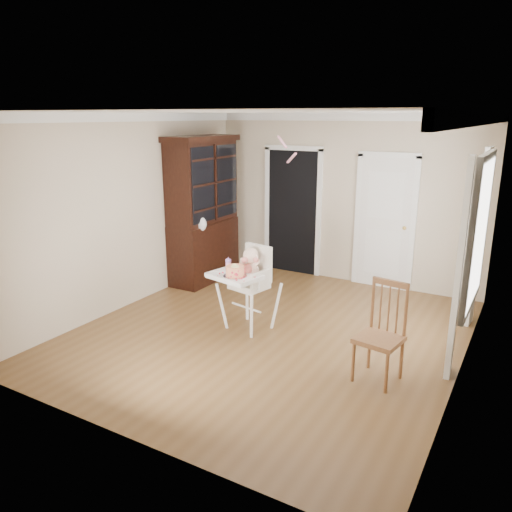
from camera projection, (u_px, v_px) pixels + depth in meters
The scene contains 16 objects.
floor at pixel (270, 332), 6.34m from camera, with size 5.00×5.00×0.00m, color brown.
ceiling at pixel (271, 112), 5.61m from camera, with size 5.00×5.00×0.00m, color white.
wall_back at pixel (343, 199), 8.06m from camera, with size 4.50×4.50×0.00m, color beige.
wall_left at pixel (130, 212), 7.05m from camera, with size 5.00×5.00×0.00m, color beige.
wall_right at pixel (472, 254), 4.90m from camera, with size 5.00×5.00×0.00m, color beige.
crown_molding at pixel (271, 117), 5.63m from camera, with size 4.50×5.00×0.12m, color white, non-canonical shape.
doorway at pixel (293, 209), 8.55m from camera, with size 1.06×0.05×2.22m.
closet_door at pixel (384, 224), 7.80m from camera, with size 0.96×0.09×2.13m.
window_right at pixel (474, 242), 5.62m from camera, with size 0.13×1.84×2.30m.
high_chair at pixel (249, 278), 6.29m from camera, with size 0.77×0.89×1.11m.
baby at pixel (250, 266), 6.27m from camera, with size 0.31×0.27×0.46m.
cake at pixel (235, 271), 6.06m from camera, with size 0.29×0.29×0.14m.
sippy_cup at pixel (228, 264), 6.31m from camera, with size 0.07×0.07×0.18m.
china_cabinet at pixel (203, 210), 8.12m from camera, with size 0.62×1.40×2.36m.
dining_chair at pixel (381, 336), 5.11m from camera, with size 0.49×0.49×1.05m.
streamer at pixel (282, 142), 6.97m from camera, with size 0.03×0.50×0.02m, color pink, non-canonical shape.
Camera 1 is at (2.76, -5.15, 2.66)m, focal length 35.00 mm.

